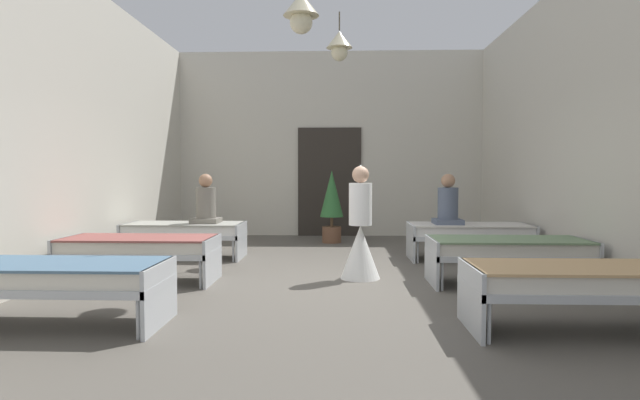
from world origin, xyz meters
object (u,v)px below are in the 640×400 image
Objects in this scene: nurse_near_aisle at (360,238)px; bed_left_row_0 at (57,277)px; patient_seated_secondary at (206,205)px; bed_left_row_2 at (185,231)px; bed_right_row_0 at (580,281)px; bed_right_row_2 at (469,232)px; patient_seated_primary at (448,206)px; bed_right_row_1 at (508,250)px; bed_left_row_1 at (140,248)px; potted_plant at (332,201)px.

bed_left_row_0 is at bearing -170.83° from nurse_near_aisle.
nurse_near_aisle is at bearing -32.65° from patient_seated_secondary.
bed_right_row_0 is at bearing -39.59° from bed_left_row_2.
bed_right_row_2 is 4.27m from patient_seated_secondary.
patient_seated_primary is at bearing 16.98° from nurse_near_aisle.
bed_right_row_1 is 2.38× the size of patient_seated_secondary.
bed_left_row_0 is 1.28× the size of nurse_near_aisle.
bed_left_row_1 is 1.28× the size of nurse_near_aisle.
bed_left_row_2 is 4.27m from patient_seated_primary.
patient_seated_primary reaches higher than bed_right_row_0.
patient_seated_primary is at bearing -0.56° from patient_seated_secondary.
bed_right_row_1 and bed_right_row_2 have the same top height.
bed_left_row_0 is at bearing -112.15° from potted_plant.
bed_right_row_1 is at bearing -79.40° from patient_seated_primary.
nurse_near_aisle is (-1.80, 2.24, 0.09)m from bed_right_row_0.
bed_right_row_1 is 1.32× the size of potted_plant.
patient_seated_primary reaches higher than bed_left_row_1.
bed_left_row_0 is 1.00× the size of bed_left_row_1.
potted_plant is at bearing 119.69° from bed_right_row_1.
bed_right_row_2 is at bearing 90.00° from bed_right_row_0.
potted_plant is (2.37, 5.81, 0.39)m from bed_left_row_0.
bed_right_row_2 is at bearing -0.12° from patient_seated_secondary.
bed_left_row_1 is (0.00, 1.90, 0.00)m from bed_left_row_0.
nurse_near_aisle is at bearing -139.11° from bed_right_row_2.
nurse_near_aisle reaches higher than patient_seated_secondary.
bed_right_row_2 is (4.59, 0.00, 0.00)m from bed_left_row_2.
bed_left_row_2 is (0.00, 3.80, 0.00)m from bed_left_row_0.
bed_left_row_1 is 2.38× the size of patient_seated_primary.
patient_seated_secondary is at bearing 179.88° from bed_right_row_2.
patient_seated_primary is (-0.35, -0.03, 0.43)m from bed_right_row_2.
bed_left_row_0 is 1.00× the size of bed_right_row_2.
potted_plant reaches higher than bed_right_row_1.
bed_left_row_1 is 4.59m from bed_right_row_1.
bed_left_row_2 is (-4.59, 1.90, 0.00)m from bed_right_row_1.
bed_right_row_0 and bed_left_row_2 have the same top height.
potted_plant is (-2.23, 3.91, 0.39)m from bed_right_row_1.
bed_left_row_1 is at bearing 157.41° from nurse_near_aisle.
bed_right_row_1 is 4.67m from patient_seated_secondary.
bed_left_row_0 is 4.59m from bed_right_row_0.
potted_plant is (2.37, 3.91, 0.39)m from bed_left_row_1.
patient_seated_primary is 0.55× the size of potted_plant.
nurse_near_aisle is 1.86× the size of patient_seated_primary.
bed_left_row_0 is 1.90m from bed_left_row_1.
patient_seated_secondary is at bearing -135.21° from potted_plant.
nurse_near_aisle is 1.03× the size of potted_plant.
potted_plant is at bearing 40.35° from bed_left_row_2.
patient_seated_secondary reaches higher than bed_right_row_1.
bed_left_row_1 is at bearing -90.00° from bed_left_row_2.
nurse_near_aisle is 2.13m from patient_seated_primary.
potted_plant reaches higher than patient_seated_primary.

